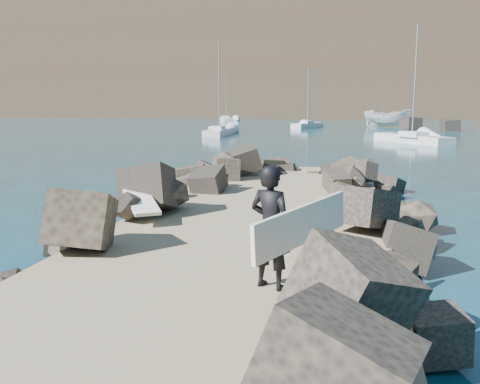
{
  "coord_description": "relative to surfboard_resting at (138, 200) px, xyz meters",
  "views": [
    {
      "loc": [
        2.18,
        -11.56,
        3.33
      ],
      "look_at": [
        0.0,
        -1.0,
        1.5
      ],
      "focal_mm": 40.0,
      "sensor_mm": 36.0,
      "label": 1
    }
  ],
  "objects": [
    {
      "name": "riprap_right",
      "position": [
        5.56,
        -1.54,
        -0.54
      ],
      "size": [
        2.6,
        22.0,
        1.0
      ],
      "primitive_type": "cube",
      "color": "black",
      "rests_on": "ground"
    },
    {
      "name": "surfboard_resting",
      "position": [
        0.0,
        0.0,
        0.0
      ],
      "size": [
        1.76,
        2.23,
        0.08
      ],
      "primitive_type": "cube",
      "rotation": [
        0.0,
        0.0,
        0.59
      ],
      "color": "white",
      "rests_on": "riprap_left"
    },
    {
      "name": "headland",
      "position": [
        12.66,
        159.96,
        14.96
      ],
      "size": [
        360.0,
        140.0,
        32.0
      ],
      "primitive_type": "cube",
      "color": "#2D4919",
      "rests_on": "ground"
    },
    {
      "name": "sailboat_c",
      "position": [
        9.76,
        33.96,
        -0.69
      ],
      "size": [
        5.82,
        7.54,
        9.44
      ],
      "color": "silver",
      "rests_on": "ground"
    },
    {
      "name": "surfer_with_board",
      "position": [
        3.81,
        -4.07,
        0.49
      ],
      "size": [
        1.43,
        2.03,
        1.84
      ],
      "color": "black",
      "rests_on": "jetty"
    },
    {
      "name": "sailboat_b",
      "position": [
        -0.6,
        57.49,
        -0.69
      ],
      "size": [
        3.73,
        6.54,
        7.87
      ],
      "color": "silver",
      "rests_on": "ground"
    },
    {
      "name": "sailboat_a",
      "position": [
        -7.95,
        40.14,
        -0.69
      ],
      "size": [
        1.96,
        7.76,
        9.23
      ],
      "color": "silver",
      "rests_on": "ground"
    },
    {
      "name": "jetty",
      "position": [
        2.66,
        -2.04,
        -0.74
      ],
      "size": [
        6.0,
        26.0,
        0.6
      ],
      "primitive_type": "cube",
      "color": "#8C7759",
      "rests_on": "ground"
    },
    {
      "name": "ground",
      "position": [
        2.66,
        -0.04,
        -1.04
      ],
      "size": [
        800.0,
        800.0,
        0.0
      ],
      "primitive_type": "plane",
      "color": "#0F384C",
      "rests_on": "ground"
    },
    {
      "name": "riprap_left",
      "position": [
        -0.24,
        -1.54,
        -0.54
      ],
      "size": [
        2.6,
        22.0,
        1.0
      ],
      "primitive_type": "cube",
      "color": "black",
      "rests_on": "ground"
    },
    {
      "name": "boat_imported",
      "position": [
        9.53,
        62.62,
        0.15
      ],
      "size": [
        6.49,
        3.43,
        2.38
      ],
      "primitive_type": "imported",
      "rotation": [
        0.0,
        0.0,
        1.38
      ],
      "color": "silver",
      "rests_on": "ground"
    },
    {
      "name": "sailboat_e",
      "position": [
        -15.94,
        77.51,
        -0.69
      ],
      "size": [
        3.86,
        6.94,
        8.28
      ],
      "color": "silver",
      "rests_on": "ground"
    }
  ]
}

